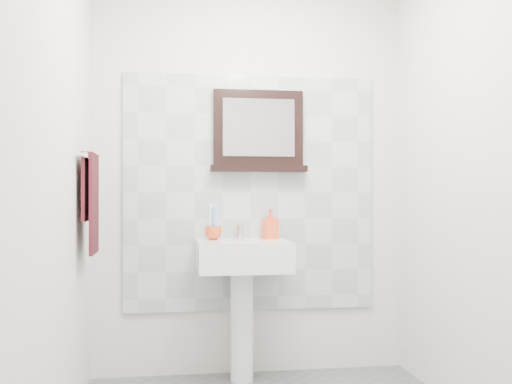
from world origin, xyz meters
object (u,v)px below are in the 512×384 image
pedestal_sink (243,271)px  toothbrush_cup (213,233)px  hand_towel (91,195)px  soap_dispenser (270,224)px  framed_mirror (258,133)px

pedestal_sink → toothbrush_cup: bearing=150.3°
pedestal_sink → hand_towel: hand_towel is taller
hand_towel → soap_dispenser: bearing=18.1°
hand_towel → framed_mirror: bearing=21.8°
pedestal_sink → framed_mirror: size_ratio=1.57×
toothbrush_cup → hand_towel: 0.79m
pedestal_sink → toothbrush_cup: (-0.17, 0.10, 0.22)m
pedestal_sink → hand_towel: size_ratio=1.75×
pedestal_sink → soap_dispenser: bearing=35.5°
soap_dispenser → framed_mirror: size_ratio=0.30×
soap_dispenser → hand_towel: (-1.06, -0.35, 0.18)m
toothbrush_cup → soap_dispenser: bearing=6.2°
soap_dispenser → pedestal_sink: bearing=-160.6°
framed_mirror → toothbrush_cup: bearing=-163.1°
toothbrush_cup → framed_mirror: bearing=16.9°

